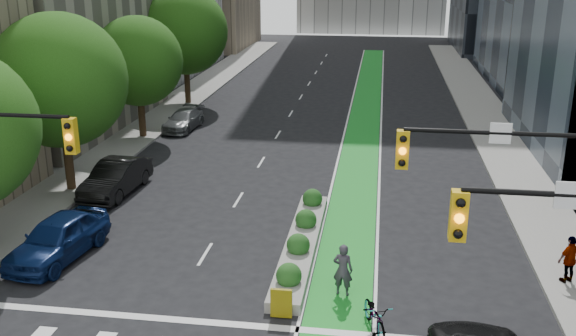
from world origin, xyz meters
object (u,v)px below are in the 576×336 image
(parked_car_left_near, at_px, (58,238))
(parked_car_left_mid, at_px, (116,178))
(pedestrian_far, at_px, (570,259))
(cyclist, at_px, (343,270))
(parked_car_left_far, at_px, (183,120))
(bicycle, at_px, (375,315))
(median_planter, at_px, (302,240))

(parked_car_left_near, height_order, parked_car_left_mid, parked_car_left_near)
(parked_car_left_mid, height_order, pedestrian_far, pedestrian_far)
(parked_car_left_near, xyz_separation_m, parked_car_left_mid, (-0.65, 7.15, -0.03))
(parked_car_left_near, bearing_deg, parked_car_left_mid, 103.03)
(cyclist, bearing_deg, parked_car_left_far, -50.56)
(bicycle, bearing_deg, median_planter, 100.34)
(pedestrian_far, bearing_deg, parked_car_left_far, -72.13)
(median_planter, distance_m, parked_car_left_far, 20.21)
(bicycle, bearing_deg, parked_car_left_near, 146.47)
(bicycle, relative_size, cyclist, 1.08)
(median_planter, bearing_deg, cyclist, -61.54)
(parked_car_left_near, distance_m, parked_car_left_mid, 7.18)
(median_planter, distance_m, cyclist, 3.93)
(median_planter, bearing_deg, bicycle, -61.56)
(cyclist, bearing_deg, bicycle, 127.73)
(parked_car_left_far, bearing_deg, bicycle, -55.88)
(cyclist, xyz_separation_m, parked_car_left_near, (-11.03, 1.24, -0.10))
(cyclist, distance_m, pedestrian_far, 8.08)
(parked_car_left_mid, xyz_separation_m, parked_car_left_far, (-0.41, 12.45, -0.18))
(bicycle, distance_m, parked_car_left_far, 26.50)
(parked_car_left_near, xyz_separation_m, pedestrian_far, (18.91, 0.57, 0.18))
(bicycle, distance_m, cyclist, 2.45)
(parked_car_left_near, relative_size, parked_car_left_far, 1.13)
(parked_car_left_far, height_order, pedestrian_far, pedestrian_far)
(pedestrian_far, bearing_deg, median_planter, -37.88)
(cyclist, xyz_separation_m, pedestrian_far, (7.87, 1.81, 0.07))
(parked_car_left_near, relative_size, parked_car_left_mid, 1.00)
(cyclist, distance_m, parked_car_left_mid, 14.38)
(cyclist, height_order, parked_car_left_far, cyclist)
(cyclist, height_order, pedestrian_far, cyclist)
(median_planter, relative_size, parked_car_left_mid, 2.06)
(parked_car_left_near, bearing_deg, bicycle, -7.55)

